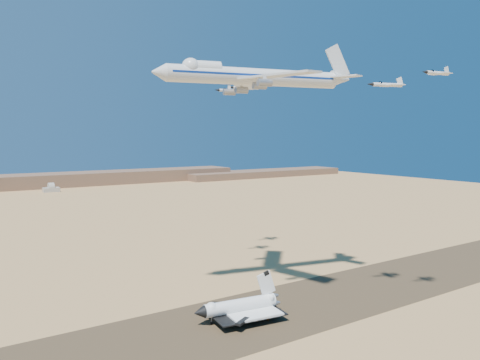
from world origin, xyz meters
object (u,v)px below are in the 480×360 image
crew_a (267,318)px  crew_b (270,317)px  carrier_747 (249,76)px  chase_jet_a (387,85)px  chase_jet_f (243,88)px  crew_c (268,319)px  chase_jet_b (437,73)px  shuttle (239,307)px  chase_jet_e (230,90)px

crew_a → crew_b: (1.48, 0.32, 0.13)m
carrier_747 → chase_jet_a: (36.55, -41.08, -4.87)m
chase_jet_a → chase_jet_f: chase_jet_f is taller
chase_jet_a → crew_c: bearing=179.7°
crew_a → chase_jet_b: chase_jet_b is taller
carrier_747 → crew_a: 97.61m
chase_jet_a → chase_jet_f: 98.53m
crew_b → crew_c: bearing=94.4°
shuttle → chase_jet_f: size_ratio=2.14×
carrier_747 → crew_b: bearing=-94.4°
chase_jet_f → crew_c: bearing=-114.7°
shuttle → crew_c: size_ratio=19.93×
crew_a → crew_b: bearing=-87.0°
chase_jet_a → chase_jet_e: chase_jet_e is taller
crew_a → chase_jet_e: (26.09, 67.25, 92.15)m
carrier_747 → chase_jet_f: 67.24m
carrier_747 → chase_jet_e: 44.77m
shuttle → chase_jet_f: 130.46m
crew_a → carrier_747: bearing=-29.0°
carrier_747 → chase_jet_f: carrier_747 is taller
carrier_747 → chase_jet_b: size_ratio=6.47×
chase_jet_b → chase_jet_e: (-28.26, 98.50, -0.02)m
shuttle → chase_jet_b: chase_jet_b is taller
crew_a → crew_b: size_ratio=0.86×
chase_jet_a → chase_jet_e: 85.00m
carrier_747 → crew_a: bearing=-97.2°
carrier_747 → chase_jet_f: (35.30, 57.19, 2.20)m
shuttle → carrier_747: 93.41m
shuttle → crew_a: shuttle is taller
crew_c → carrier_747: bearing=-58.5°
chase_jet_e → chase_jet_a: bearing=-68.6°
carrier_747 → chase_jet_a: carrier_747 is taller
chase_jet_f → chase_jet_e: bearing=-136.4°
chase_jet_b → chase_jet_f: chase_jet_f is taller
chase_jet_b → chase_jet_e: 102.47m
chase_jet_e → chase_jet_f: 24.61m
chase_jet_a → chase_jet_b: chase_jet_b is taller
crew_b → crew_c: size_ratio=1.03×
carrier_747 → shuttle: bearing=-120.1°
carrier_747 → chase_jet_b: (44.97, -56.99, -1.51)m
shuttle → crew_c: (7.96, -7.84, -3.75)m
chase_jet_b → chase_jet_f: bearing=102.1°
chase_jet_a → chase_jet_f: bearing=107.9°
chase_jet_b → crew_c: bearing=158.1°
chase_jet_a → shuttle: bearing=174.7°
shuttle → crew_a: size_ratio=22.55×
chase_jet_a → chase_jet_e: bearing=120.6°
carrier_747 → chase_jet_e: (16.70, 41.51, -1.53)m
crew_a → chase_jet_e: chase_jet_e is taller
carrier_747 → chase_jet_b: 72.61m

